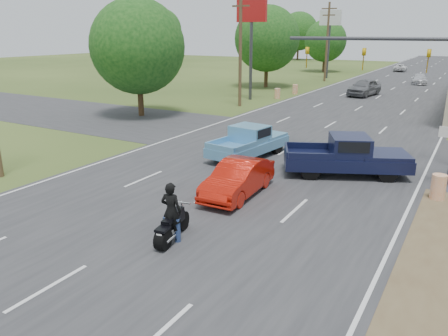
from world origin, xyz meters
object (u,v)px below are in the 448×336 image
Objects in this scene: motorcycle at (171,228)px; navy_pickup at (349,155)px; rider at (171,214)px; distant_car_grey at (364,87)px; distant_car_silver at (420,79)px; red_convertible at (238,179)px; distant_car_white at (400,68)px; blue_pickup at (250,141)px.

motorcycle is 10.02m from navy_pickup.
motorcycle is 0.45m from rider.
distant_car_grey reaches higher than distant_car_silver.
distant_car_silver is (0.80, 51.04, -0.31)m from rider.
navy_pickup is 41.59m from distant_car_silver.
rider is (0.15, -4.60, 0.22)m from red_convertible.
red_convertible is at bearing 90.12° from distant_car_white.
blue_pickup is 59.48m from distant_car_white.
distant_car_silver is (3.15, 41.07, -0.23)m from blue_pickup.
navy_pickup is at bearing 54.77° from red_convertible.
motorcycle is at bearing -99.50° from distant_car_silver.
distant_car_silver reaches higher than distant_car_white.
red_convertible is 0.81× the size of blue_pickup.
red_convertible is at bearing -76.14° from distant_car_grey.
rider is 10.24m from blue_pickup.
blue_pickup reaches higher than distant_car_silver.
red_convertible is 4.61m from rider.
blue_pickup is (-2.35, 9.97, -0.08)m from rider.
distant_car_silver is at bearing 79.14° from motorcycle.
distant_car_grey is (-2.70, 36.50, 0.39)m from motorcycle.
blue_pickup is at bearing 93.29° from motorcycle.
distant_car_white is (-7.44, 59.90, -0.35)m from navy_pickup.
blue_pickup is at bearing -119.79° from navy_pickup.
rider is 51.05m from distant_car_silver.
rider is 36.55m from distant_car_grey.
rider reaches higher than distant_car_silver.
blue_pickup is at bearing -79.97° from distant_car_grey.
distant_car_grey is at bearing 166.99° from navy_pickup.
motorcycle is 0.50× the size of distant_car_silver.
red_convertible is 5.82m from navy_pickup.
rider is 0.31× the size of navy_pickup.
distant_car_white is (-5.27, 18.37, -0.03)m from distant_car_silver.
blue_pickup reaches higher than distant_car_white.
red_convertible is at bearing 81.98° from motorcycle.
distant_car_white is at bearing 83.72° from motorcycle.
distant_car_grey is 1.20× the size of distant_car_silver.
distant_car_grey is (-5.66, 26.94, -0.07)m from navy_pickup.
navy_pickup is (3.12, 4.91, 0.23)m from red_convertible.
navy_pickup reaches higher than motorcycle.
motorcycle is at bearing 90.00° from rider.
motorcycle is 10.30m from blue_pickup.
blue_pickup is at bearing 88.34° from distant_car_white.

